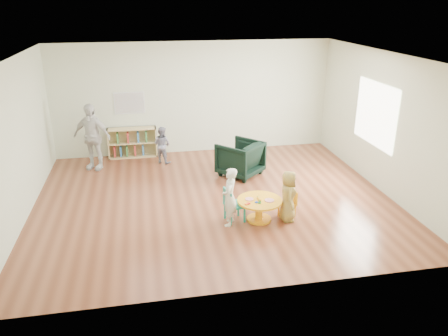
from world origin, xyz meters
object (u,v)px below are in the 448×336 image
bookshelf (132,143)px  armchair (240,158)px  child_right (288,196)px  adult_caretaker (92,137)px  kid_chair_right (289,203)px  activity_table (259,206)px  child_left (230,197)px  toddler (162,145)px  kid_chair_left (232,204)px

bookshelf → armchair: 2.96m
child_right → adult_caretaker: size_ratio=0.61×
kid_chair_right → armchair: size_ratio=0.57×
kid_chair_right → bookshelf: (-2.84, 3.85, 0.10)m
kid_chair_right → bookshelf: bearing=11.9°
adult_caretaker → bookshelf: bearing=62.5°
adult_caretaker → armchair: bearing=7.1°
activity_table → child_right: child_right is taller
activity_table → adult_caretaker: adult_caretaker is taller
child_left → toddler: (-0.99, 3.38, -0.08)m
armchair → adult_caretaker: size_ratio=0.56×
adult_caretaker → toddler: bearing=28.4°
activity_table → adult_caretaker: size_ratio=0.52×
child_right → child_left: bearing=97.3°
kid_chair_right → child_left: 1.16m
kid_chair_left → child_left: (-0.07, -0.11, 0.20)m
armchair → child_right: (0.36, -2.27, 0.08)m
activity_table → toddler: (-1.54, 3.32, 0.17)m
kid_chair_left → armchair: armchair is taller
activity_table → child_left: bearing=-174.4°
kid_chair_left → child_right: (0.98, -0.14, 0.14)m
child_right → toddler: size_ratio=1.05×
activity_table → armchair: (0.13, 2.18, 0.12)m
activity_table → kid_chair_right: kid_chair_right is taller
kid_chair_left → bookshelf: 4.24m
adult_caretaker → child_left: bearing=-27.0°
kid_chair_left → armchair: (0.62, 2.13, 0.06)m
child_right → armchair: bearing=18.2°
bookshelf → adult_caretaker: (-0.87, -0.68, 0.41)m
adult_caretaker → kid_chair_left: bearing=-25.3°
bookshelf → adult_caretaker: adult_caretaker is taller
kid_chair_right → child_left: child_left is taller
armchair → child_left: bearing=30.6°
child_left → toddler: child_left is taller
kid_chair_right → bookshelf: 4.79m
child_left → kid_chair_right: bearing=116.3°
activity_table → kid_chair_left: (-0.49, 0.05, 0.06)m
activity_table → child_left: size_ratio=0.76×
kid_chair_left → armchair: bearing=151.8°
armchair → kid_chair_right: bearing=59.2°
bookshelf → adult_caretaker: bearing=-142.1°
kid_chair_right → armchair: (-0.43, 2.14, 0.13)m
child_left → kid_chair_left: bearing=167.2°
kid_chair_left → child_left: 0.24m
bookshelf → adult_caretaker: 1.18m
adult_caretaker → activity_table: bearing=-21.0°
armchair → toddler: size_ratio=0.96×
child_left → child_right: bearing=109.3°
kid_chair_right → toddler: bearing=8.3°
kid_chair_right → adult_caretaker: size_ratio=0.32×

